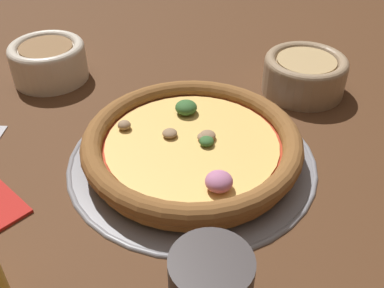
# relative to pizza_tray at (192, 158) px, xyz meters

# --- Properties ---
(ground_plane) EXTENTS (3.00, 3.00, 0.00)m
(ground_plane) POSITION_rel_pizza_tray_xyz_m (0.00, 0.00, -0.00)
(ground_plane) COLOR #4C2D19
(pizza_tray) EXTENTS (0.31, 0.31, 0.01)m
(pizza_tray) POSITION_rel_pizza_tray_xyz_m (0.00, 0.00, 0.00)
(pizza_tray) COLOR gray
(pizza_tray) RESTS_ON ground_plane
(pizza) EXTENTS (0.27, 0.27, 0.04)m
(pizza) POSITION_rel_pizza_tray_xyz_m (-0.00, 0.00, 0.02)
(pizza) COLOR #A86B33
(pizza) RESTS_ON pizza_tray
(bowl_near) EXTENTS (0.12, 0.12, 0.06)m
(bowl_near) POSITION_rel_pizza_tray_xyz_m (-0.13, -0.20, 0.03)
(bowl_near) COLOR #9E8466
(bowl_near) RESTS_ON ground_plane
(bowl_far) EXTENTS (0.12, 0.12, 0.06)m
(bowl_far) POSITION_rel_pizza_tray_xyz_m (0.27, -0.15, 0.03)
(bowl_far) COLOR beige
(bowl_far) RESTS_ON ground_plane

